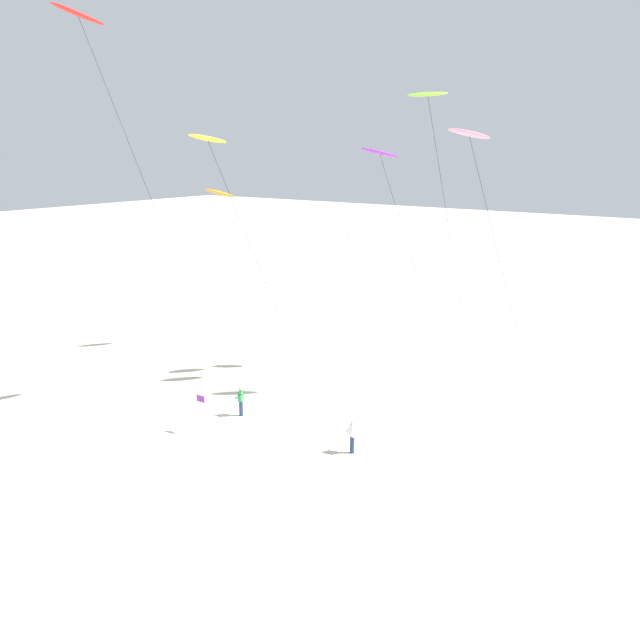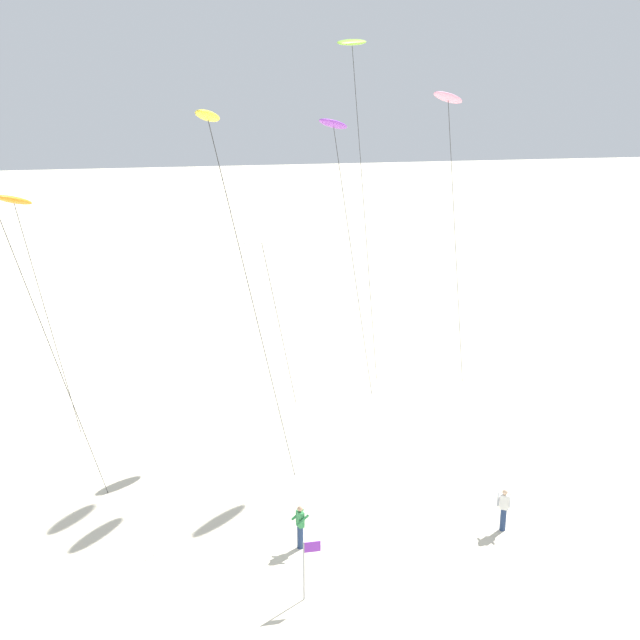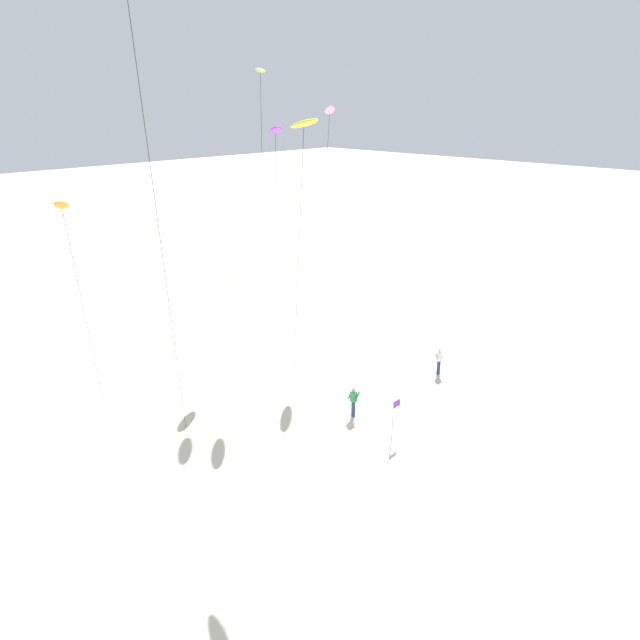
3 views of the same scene
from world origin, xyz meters
name	(u,v)px [view 2 (image 2 of 3)]	position (x,y,z in m)	size (l,w,h in m)	color
ground_plane	(373,585)	(0.00, 0.00, 0.00)	(260.00, 260.00, 0.00)	beige
kite_orange	(14,202)	(-11.89, 11.94, 11.22)	(2.31, 3.11, 11.77)	orange
kite_purple	(334,128)	(1.22, 11.83, 14.00)	(4.07, 5.30, 14.55)	purple
kite_pink	(448,102)	(6.47, 12.43, 15.00)	(4.29, 5.36, 15.62)	pink
kite_white	(262,241)	(-1.81, 12.97, 9.06)	(3.06, 3.59, 9.39)	white
kite_yellow	(209,122)	(-4.53, 3.56, 14.71)	(3.93, 5.71, 15.23)	yellow
kite_lime	(352,47)	(2.69, 14.78, 17.31)	(3.53, 4.50, 17.80)	#8CD833
kite_flyer_nearest	(300,526)	(-1.97, 2.60, 0.89)	(0.61, 0.63, 1.67)	navy
kite_flyer_middle	(504,508)	(5.57, 2.26, 0.89)	(0.70, 0.69, 1.67)	navy
marker_flag	(308,559)	(-2.21, -0.30, 1.49)	(0.57, 0.05, 2.10)	gray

